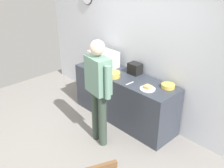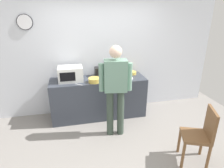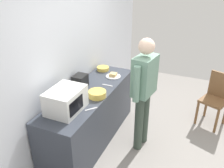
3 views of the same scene
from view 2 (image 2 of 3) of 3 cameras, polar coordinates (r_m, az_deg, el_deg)
ground_plane at (r=3.53m, az=1.77°, el=-18.78°), size 6.00×6.00×0.00m
back_wall at (r=4.38m, az=-3.35°, el=8.43°), size 5.40×0.13×2.60m
kitchen_counter at (r=4.28m, az=-3.98°, el=-4.07°), size 2.05×0.62×0.89m
microwave at (r=4.06m, az=-12.32°, el=3.02°), size 0.50×0.39×0.30m
sandwich_plate at (r=4.13m, az=4.61°, el=1.89°), size 0.25×0.25×0.07m
salad_bowl at (r=4.44m, az=5.88°, el=3.36°), size 0.22×0.22×0.06m
cereal_bowl at (r=3.92m, az=-5.24°, el=1.18°), size 0.25×0.25×0.09m
toaster at (r=4.28m, az=-3.68°, el=3.72°), size 0.22×0.18×0.20m
fork_utensil at (r=4.01m, az=0.18°, el=1.11°), size 0.02×0.17×0.01m
spoon_utensil at (r=3.84m, az=-9.93°, el=-0.15°), size 0.14×0.12×0.01m
person_standing at (r=3.40m, az=1.05°, el=-0.38°), size 0.58×0.30×1.73m
wooden_chair at (r=3.27m, az=25.11°, el=-13.33°), size 0.52×0.52×0.94m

